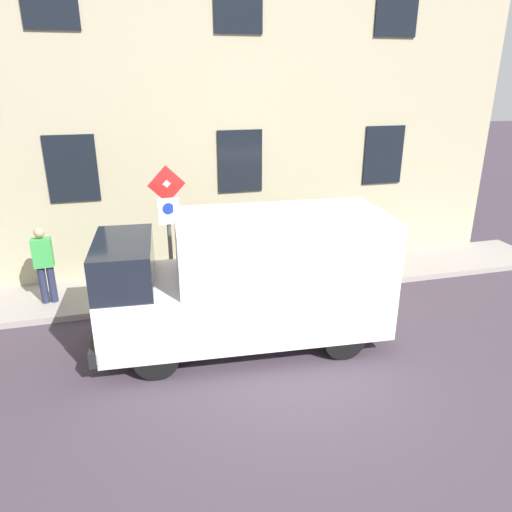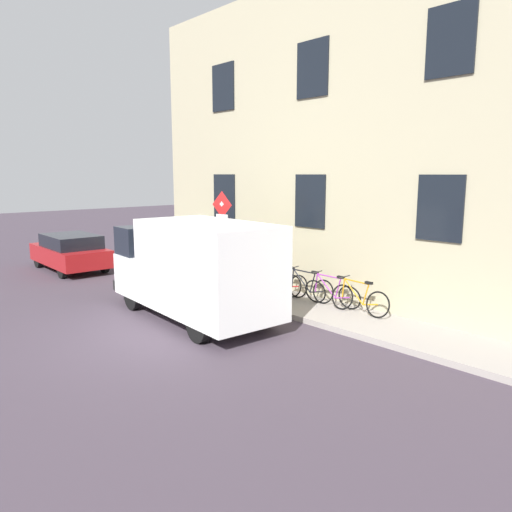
{
  "view_description": "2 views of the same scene",
  "coord_description": "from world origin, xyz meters",
  "px_view_note": "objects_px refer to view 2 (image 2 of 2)",
  "views": [
    {
      "loc": [
        -6.74,
        2.61,
        4.84
      ],
      "look_at": [
        2.31,
        0.22,
        1.29
      ],
      "focal_mm": 33.53,
      "sensor_mm": 36.0,
      "label": 1
    },
    {
      "loc": [
        -5.77,
        -9.12,
        3.63
      ],
      "look_at": [
        2.92,
        0.35,
        1.44
      ],
      "focal_mm": 33.93,
      "sensor_mm": 36.0,
      "label": 2
    }
  ],
  "objects_px": {
    "sign_post_stacked": "(223,228)",
    "bicycle_purple": "(332,293)",
    "bicycle_orange": "(359,299)",
    "pedestrian": "(188,249)",
    "delivery_van": "(195,267)",
    "bicycle_black": "(307,287)",
    "parked_hatchback": "(70,251)",
    "litter_bin": "(276,289)",
    "bicycle_red": "(284,282)"
  },
  "relations": [
    {
      "from": "parked_hatchback",
      "to": "bicycle_orange",
      "type": "relative_size",
      "value": 2.36
    },
    {
      "from": "bicycle_red",
      "to": "litter_bin",
      "type": "distance_m",
      "value": 1.18
    },
    {
      "from": "parked_hatchback",
      "to": "pedestrian",
      "type": "distance_m",
      "value": 5.0
    },
    {
      "from": "bicycle_black",
      "to": "litter_bin",
      "type": "relative_size",
      "value": 1.9
    },
    {
      "from": "parked_hatchback",
      "to": "bicycle_orange",
      "type": "bearing_deg",
      "value": -163.78
    },
    {
      "from": "pedestrian",
      "to": "litter_bin",
      "type": "xyz_separation_m",
      "value": [
        -0.45,
        -4.76,
        -0.48
      ]
    },
    {
      "from": "bicycle_black",
      "to": "pedestrian",
      "type": "relative_size",
      "value": 1.0
    },
    {
      "from": "delivery_van",
      "to": "parked_hatchback",
      "type": "relative_size",
      "value": 1.35
    },
    {
      "from": "sign_post_stacked",
      "to": "bicycle_black",
      "type": "xyz_separation_m",
      "value": [
        1.12,
        -2.33,
        -1.57
      ]
    },
    {
      "from": "parked_hatchback",
      "to": "pedestrian",
      "type": "relative_size",
      "value": 2.36
    },
    {
      "from": "bicycle_purple",
      "to": "pedestrian",
      "type": "bearing_deg",
      "value": -2.3
    },
    {
      "from": "sign_post_stacked",
      "to": "bicycle_purple",
      "type": "xyz_separation_m",
      "value": [
        1.12,
        -3.21,
        -1.57
      ]
    },
    {
      "from": "delivery_van",
      "to": "bicycle_purple",
      "type": "xyz_separation_m",
      "value": [
        3.04,
        -1.94,
        -0.82
      ]
    },
    {
      "from": "bicycle_red",
      "to": "pedestrian",
      "type": "bearing_deg",
      "value": 4.46
    },
    {
      "from": "parked_hatchback",
      "to": "litter_bin",
      "type": "distance_m",
      "value": 9.36
    },
    {
      "from": "bicycle_red",
      "to": "bicycle_black",
      "type": "bearing_deg",
      "value": 177.03
    },
    {
      "from": "bicycle_black",
      "to": "pedestrian",
      "type": "bearing_deg",
      "value": -0.77
    },
    {
      "from": "pedestrian",
      "to": "litter_bin",
      "type": "bearing_deg",
      "value": 81.68
    },
    {
      "from": "delivery_van",
      "to": "bicycle_red",
      "type": "xyz_separation_m",
      "value": [
        3.04,
        -0.19,
        -0.82
      ]
    },
    {
      "from": "sign_post_stacked",
      "to": "bicycle_black",
      "type": "distance_m",
      "value": 3.03
    },
    {
      "from": "delivery_van",
      "to": "bicycle_black",
      "type": "relative_size",
      "value": 3.18
    },
    {
      "from": "sign_post_stacked",
      "to": "bicycle_black",
      "type": "bearing_deg",
      "value": -64.38
    },
    {
      "from": "delivery_van",
      "to": "pedestrian",
      "type": "distance_m",
      "value": 4.66
    },
    {
      "from": "sign_post_stacked",
      "to": "parked_hatchback",
      "type": "distance_m",
      "value": 7.4
    },
    {
      "from": "bicycle_orange",
      "to": "bicycle_purple",
      "type": "xyz_separation_m",
      "value": [
        -0.0,
        0.88,
        0.0
      ]
    },
    {
      "from": "bicycle_red",
      "to": "delivery_van",
      "type": "bearing_deg",
      "value": 83.51
    },
    {
      "from": "sign_post_stacked",
      "to": "pedestrian",
      "type": "bearing_deg",
      "value": 77.6
    },
    {
      "from": "delivery_van",
      "to": "sign_post_stacked",
      "type": "bearing_deg",
      "value": -52.65
    },
    {
      "from": "bicycle_orange",
      "to": "litter_bin",
      "type": "height_order",
      "value": "litter_bin"
    },
    {
      "from": "parked_hatchback",
      "to": "bicycle_purple",
      "type": "distance_m",
      "value": 10.67
    },
    {
      "from": "litter_bin",
      "to": "sign_post_stacked",
      "type": "bearing_deg",
      "value": 93.75
    },
    {
      "from": "bicycle_orange",
      "to": "pedestrian",
      "type": "relative_size",
      "value": 1.0
    },
    {
      "from": "bicycle_red",
      "to": "pedestrian",
      "type": "distance_m",
      "value": 4.18
    },
    {
      "from": "litter_bin",
      "to": "bicycle_red",
      "type": "bearing_deg",
      "value": 33.6
    },
    {
      "from": "bicycle_purple",
      "to": "bicycle_orange",
      "type": "bearing_deg",
      "value": 172.54
    },
    {
      "from": "parked_hatchback",
      "to": "litter_bin",
      "type": "bearing_deg",
      "value": -166.55
    },
    {
      "from": "bicycle_orange",
      "to": "litter_bin",
      "type": "relative_size",
      "value": 1.91
    },
    {
      "from": "bicycle_orange",
      "to": "pedestrian",
      "type": "height_order",
      "value": "pedestrian"
    },
    {
      "from": "bicycle_purple",
      "to": "litter_bin",
      "type": "xyz_separation_m",
      "value": [
        -0.98,
        1.1,
        0.08
      ]
    },
    {
      "from": "bicycle_orange",
      "to": "pedestrian",
      "type": "distance_m",
      "value": 6.79
    },
    {
      "from": "bicycle_red",
      "to": "bicycle_orange",
      "type": "bearing_deg",
      "value": 177.06
    },
    {
      "from": "bicycle_orange",
      "to": "litter_bin",
      "type": "bearing_deg",
      "value": 24.2
    },
    {
      "from": "bicycle_purple",
      "to": "delivery_van",
      "type": "bearing_deg",
      "value": 49.86
    },
    {
      "from": "bicycle_red",
      "to": "litter_bin",
      "type": "height_order",
      "value": "litter_bin"
    },
    {
      "from": "parked_hatchback",
      "to": "bicycle_red",
      "type": "height_order",
      "value": "parked_hatchback"
    },
    {
      "from": "delivery_van",
      "to": "pedestrian",
      "type": "bearing_deg",
      "value": -28.61
    },
    {
      "from": "bicycle_orange",
      "to": "bicycle_black",
      "type": "relative_size",
      "value": 1.0
    },
    {
      "from": "bicycle_purple",
      "to": "pedestrian",
      "type": "height_order",
      "value": "pedestrian"
    },
    {
      "from": "bicycle_orange",
      "to": "bicycle_black",
      "type": "bearing_deg",
      "value": -2.1
    },
    {
      "from": "bicycle_orange",
      "to": "bicycle_black",
      "type": "height_order",
      "value": "same"
    }
  ]
}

